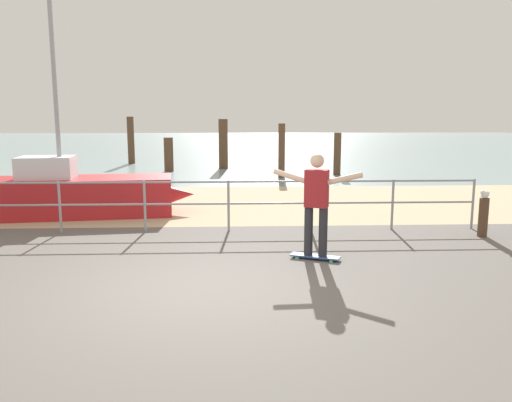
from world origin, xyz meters
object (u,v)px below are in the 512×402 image
at_px(sailboat, 82,194).
at_px(bollard_short, 483,218).
at_px(skateboard, 315,256).
at_px(seagull, 485,194).
at_px(skateboarder, 316,199).

bearing_deg(sailboat, bollard_short, -16.71).
xyz_separation_m(skateboard, seagull, (3.46, 1.42, 0.78)).
bearing_deg(skateboard, skateboarder, -146.31).
distance_m(skateboard, skateboarder, 0.95).
height_order(sailboat, skateboarder, sailboat).
bearing_deg(skateboard, sailboat, 140.95).
distance_m(sailboat, skateboard, 6.24).
xyz_separation_m(sailboat, skateboard, (4.84, -3.92, -0.45)).
height_order(skateboarder, bollard_short, skateboarder).
distance_m(bollard_short, seagull, 0.46).
distance_m(skateboard, seagull, 3.82).
relative_size(sailboat, seagull, 12.26).
bearing_deg(skateboarder, sailboat, 140.95).
distance_m(sailboat, bollard_short, 8.67).
relative_size(skateboard, bollard_short, 1.06).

